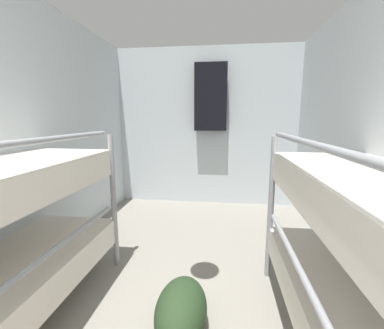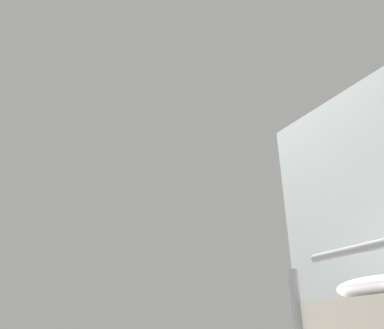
% 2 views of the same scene
% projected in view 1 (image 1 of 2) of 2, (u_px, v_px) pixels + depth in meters
% --- Properties ---
extents(wall_left, '(0.06, 4.26, 2.23)m').
position_uv_depth(wall_left, '(1.00, 137.00, 1.83)').
color(wall_left, silver).
rests_on(wall_left, ground_plane).
extents(wall_back, '(2.68, 0.06, 2.23)m').
position_uv_depth(wall_back, '(206.00, 128.00, 3.71)').
color(wall_back, silver).
rests_on(wall_back, ground_plane).
extents(duffel_bag, '(0.30, 0.49, 0.30)m').
position_uv_depth(duffel_bag, '(181.00, 310.00, 1.48)').
color(duffel_bag, '#23381E').
rests_on(duffel_bag, ground_plane).
extents(hanging_coat, '(0.44, 0.12, 0.90)m').
position_uv_depth(hanging_coat, '(211.00, 97.00, 3.49)').
color(hanging_coat, black).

